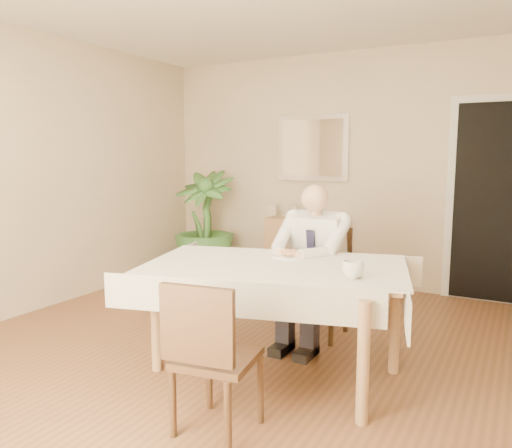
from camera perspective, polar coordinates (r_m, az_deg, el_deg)
The scene contains 17 objects.
room at distance 3.45m, azimuth -2.78°, elevation 5.05°, with size 5.00×5.02×2.60m.
doorway at distance 5.44m, azimuth 25.87°, elevation 2.15°, with size 0.96×0.07×2.10m.
mirror at distance 5.85m, azimuth 6.47°, elevation 8.65°, with size 0.86×0.04×0.76m.
dining_table at distance 3.35m, azimuth 2.20°, elevation -5.98°, with size 1.97×1.45×0.75m.
chair_far at distance 4.17m, azimuth 7.57°, elevation -5.71°, with size 0.43×0.43×0.88m.
chair_near at distance 2.66m, azimuth -5.37°, elevation -14.28°, with size 0.45×0.45×0.84m.
seated_man at distance 3.87m, azimuth 6.10°, elevation -3.76°, with size 0.48×0.72×1.24m.
plate at distance 3.54m, azimuth 3.93°, elevation -3.68°, with size 0.26×0.26×0.02m, color white.
food at distance 3.54m, azimuth 3.93°, elevation -3.33°, with size 0.14×0.14×0.06m, color #946240.
knife at distance 3.47m, azimuth 4.12°, elevation -3.64°, with size 0.01×0.01×0.13m, color silver.
fork at distance 3.50m, azimuth 2.92°, elevation -3.52°, with size 0.01×0.01×0.13m, color silver.
coffee_mug at distance 3.00m, azimuth 11.00°, elevation -5.12°, with size 0.13×0.13×0.10m, color white.
sideboard at distance 5.82m, azimuth 5.73°, elevation -3.02°, with size 0.93×0.32×0.74m, color #A3794C.
photo_frame_left at distance 5.94m, azimuth 1.91°, elevation 1.56°, with size 0.10×0.02×0.14m, color silver.
photo_frame_center at distance 5.89m, azimuth 4.26°, elevation 1.49°, with size 0.10×0.02×0.14m, color silver.
photo_frame_right at distance 5.73m, azimuth 6.72°, elevation 1.27°, with size 0.10×0.02×0.14m, color silver.
potted_palm at distance 6.05m, azimuth -5.90°, elevation 0.00°, with size 0.72×0.72×1.28m, color #315F25.
Camera 1 is at (1.79, -2.95, 1.48)m, focal length 35.00 mm.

